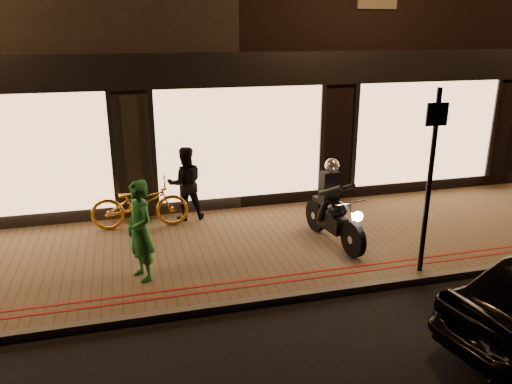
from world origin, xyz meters
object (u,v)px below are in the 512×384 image
person_green (140,231)px  motorcycle (333,211)px  sign_post (430,173)px  bicycle_gold (140,204)px

person_green → motorcycle: bearing=74.6°
sign_post → bicycle_gold: 5.52m
sign_post → person_green: sign_post is taller
motorcycle → sign_post: (0.95, -1.47, 1.06)m
motorcycle → sign_post: bearing=-65.5°
sign_post → motorcycle: bearing=122.7°
sign_post → bicycle_gold: sign_post is taller
motorcycle → bicycle_gold: 3.83m
motorcycle → bicycle_gold: (-3.44, 1.67, -0.11)m
person_green → sign_post: bearing=54.0°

